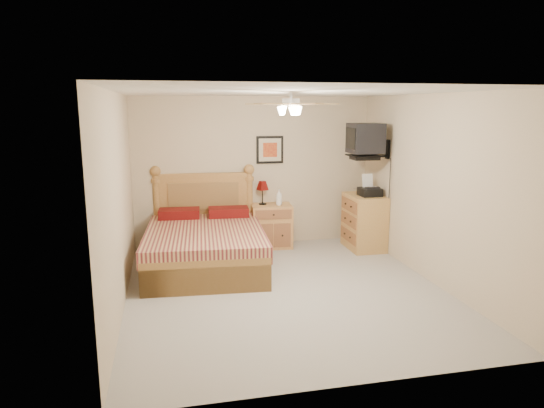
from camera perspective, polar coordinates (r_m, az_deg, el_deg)
The scene contains 17 objects.
floor at distance 6.36m, azimuth 1.62°, elevation -10.08°, with size 4.50×4.50×0.00m, color #A09A90.
ceiling at distance 5.93m, azimuth 1.76°, elevation 13.03°, with size 4.00×4.50×0.04m, color white.
wall_back at distance 8.20m, azimuth -2.13°, elevation 3.79°, with size 4.00×0.04×2.50m, color #C8B493.
wall_front at distance 3.93m, azimuth 9.68°, elevation -4.66°, with size 4.00×0.04×2.50m, color #C8B493.
wall_left at distance 5.87m, azimuth -17.60°, elevation 0.27°, with size 0.04×4.50×2.50m, color #C8B493.
wall_right at distance 6.79m, azimuth 18.31°, elevation 1.65°, with size 0.04×4.50×2.50m, color #C8B493.
bed at distance 7.08m, azimuth -7.95°, elevation -2.05°, with size 1.65×2.16×1.40m, color #A17031, non-canonical shape.
nightstand at distance 8.17m, azimuth -0.06°, elevation -2.57°, with size 0.66×0.50×0.72m, color #B87140.
table_lamp at distance 8.11m, azimuth -1.12°, elevation 1.33°, with size 0.21×0.21×0.40m, color #5C0A08, non-canonical shape.
lotion_bottle at distance 8.05m, azimuth 0.83°, elevation 0.81°, with size 0.10×0.10×0.27m, color white.
framed_picture at distance 8.19m, azimuth -0.26°, elevation 6.40°, with size 0.46×0.04×0.46m, color black.
dresser at distance 8.19m, azimuth 10.79°, elevation -2.07°, with size 0.53×0.77×0.91m, color #B88038.
fax_machine at distance 8.00m, azimuth 11.46°, elevation 2.16°, with size 0.33×0.35×0.35m, color black, non-canonical shape.
magazine_lower at distance 8.37m, azimuth 9.93°, elevation 1.52°, with size 0.21×0.29×0.03m, color #B2A58B.
magazine_upper at distance 8.39m, azimuth 9.95°, elevation 1.70°, with size 0.19×0.26×0.02m, color gray.
wall_tv at distance 7.79m, azimuth 11.95°, elevation 7.31°, with size 0.56×0.46×0.58m, color black, non-canonical shape.
ceiling_fan at distance 5.73m, azimuth 2.25°, elevation 11.69°, with size 1.14×1.14×0.28m, color white, non-canonical shape.
Camera 1 is at (-1.44, -5.75, 2.32)m, focal length 32.00 mm.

